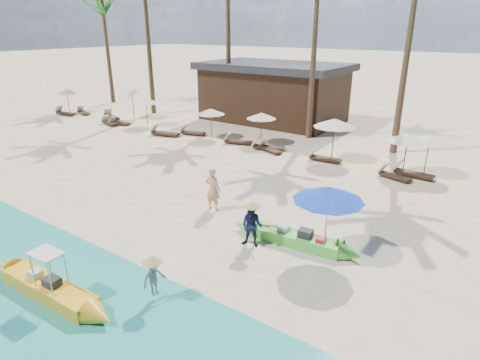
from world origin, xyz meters
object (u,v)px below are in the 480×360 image
Objects in this scene: green_canoe at (294,238)px; yellow_canoe at (49,288)px; tourist at (213,189)px; blue_umbrella at (329,194)px.

green_canoe is 0.94× the size of yellow_canoe.
tourist is at bearing 166.34° from green_canoe.
blue_umbrella reaches higher than tourist.
blue_umbrella is (5.00, -0.65, 1.25)m from tourist.
blue_umbrella is (1.11, -0.06, 1.91)m from green_canoe.
green_canoe is at bearing 54.02° from yellow_canoe.
green_canoe is 2.21m from blue_umbrella.
yellow_canoe is 2.31× the size of blue_umbrella.
yellow_canoe is at bearing -130.31° from blue_umbrella.
yellow_canoe is at bearing -128.53° from green_canoe.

